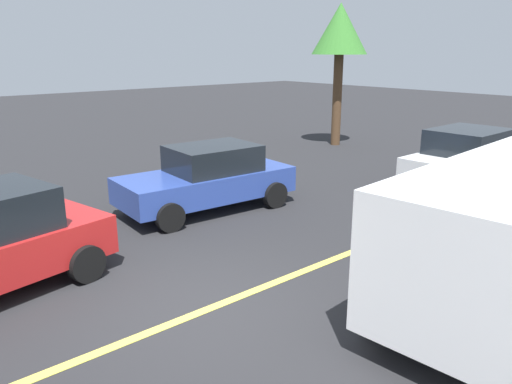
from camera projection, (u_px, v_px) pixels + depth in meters
The scene contains 5 objects.
ground_plane at pixel (205, 311), 7.50m from camera, with size 80.00×80.00×0.00m, color #262628.
lane_marking_centre at pixel (337, 258), 9.38m from camera, with size 28.00×0.16×0.01m, color #E0D14C.
car_white_approaching at pixel (469, 158), 14.03m from camera, with size 4.41×2.17×1.66m.
car_blue_near_curb at pixel (208, 178), 12.07m from camera, with size 4.32×2.19×1.56m.
tree_centre_verge at pixel (340, 32), 19.34m from camera, with size 2.15×2.15×5.48m.
Camera 1 is at (-3.80, -5.60, 3.77)m, focal length 35.20 mm.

